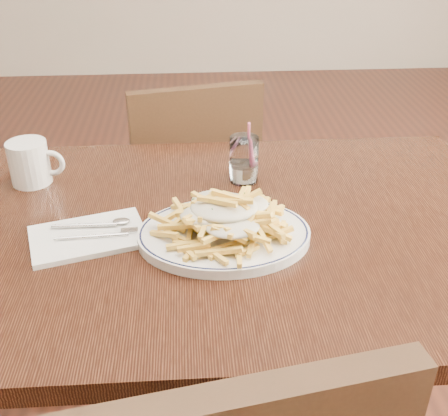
{
  "coord_description": "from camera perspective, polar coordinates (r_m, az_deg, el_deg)",
  "views": [
    {
      "loc": [
        -0.07,
        -0.95,
        1.34
      ],
      "look_at": [
        -0.01,
        -0.06,
        0.82
      ],
      "focal_mm": 45.0,
      "sensor_mm": 36.0,
      "label": 1
    }
  ],
  "objects": [
    {
      "name": "napkin",
      "position": [
        1.1,
        -13.63,
        -2.83
      ],
      "size": [
        0.24,
        0.19,
        0.01
      ],
      "primitive_type": "cube",
      "rotation": [
        0.0,
        0.0,
        0.29
      ],
      "color": "silver",
      "rests_on": "table"
    },
    {
      "name": "cutlery",
      "position": [
        1.1,
        -13.65,
        -2.33
      ],
      "size": [
        0.18,
        0.07,
        0.01
      ],
      "color": "silver",
      "rests_on": "napkin"
    },
    {
      "name": "chair_far",
      "position": [
        1.83,
        -3.26,
        2.13
      ],
      "size": [
        0.46,
        0.46,
        0.84
      ],
      "color": "#301D10",
      "rests_on": "ground"
    },
    {
      "name": "fries_plate",
      "position": [
        1.06,
        -0.0,
        -2.72
      ],
      "size": [
        0.4,
        0.37,
        0.02
      ],
      "color": "silver",
      "rests_on": "table"
    },
    {
      "name": "water_glass",
      "position": [
        1.26,
        2.03,
        4.68
      ],
      "size": [
        0.06,
        0.06,
        0.14
      ],
      "color": "white",
      "rests_on": "table"
    },
    {
      "name": "coffee_mug",
      "position": [
        1.32,
        -19.07,
        4.38
      ],
      "size": [
        0.12,
        0.09,
        0.1
      ],
      "color": "silver",
      "rests_on": "table"
    },
    {
      "name": "loaded_fries",
      "position": [
        1.04,
        0.0,
        -0.52
      ],
      "size": [
        0.29,
        0.26,
        0.07
      ],
      "color": "#EFC149",
      "rests_on": "fries_plate"
    },
    {
      "name": "table",
      "position": [
        1.16,
        0.14,
        -4.84
      ],
      "size": [
        1.2,
        0.8,
        0.75
      ],
      "color": "black",
      "rests_on": "ground"
    }
  ]
}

